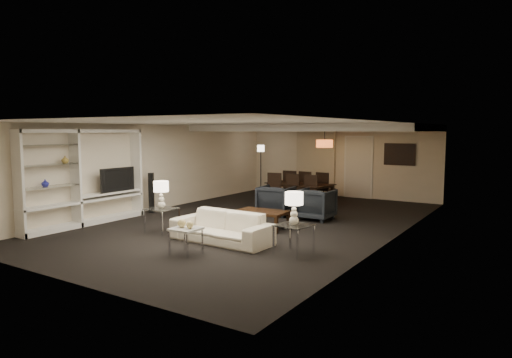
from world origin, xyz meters
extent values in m
plane|color=black|center=(0.00, 0.00, 0.00)|extent=(11.00, 11.00, 0.00)
cube|color=silver|center=(0.00, 0.00, 2.50)|extent=(7.00, 11.00, 0.02)
cube|color=beige|center=(0.00, 5.50, 1.25)|extent=(7.00, 0.02, 2.50)
cube|color=beige|center=(0.00, -5.50, 1.25)|extent=(7.00, 0.02, 2.50)
cube|color=beige|center=(-3.50, 0.00, 1.25)|extent=(0.02, 11.00, 2.50)
cube|color=beige|center=(3.50, 0.00, 1.25)|extent=(0.02, 11.00, 2.50)
cube|color=silver|center=(0.00, 3.50, 2.40)|extent=(7.00, 4.00, 0.20)
cube|color=beige|center=(-0.90, 5.42, 1.20)|extent=(1.50, 0.12, 2.40)
cube|color=silver|center=(0.70, 5.47, 1.05)|extent=(0.90, 0.05, 2.10)
cube|color=#142D38|center=(2.10, 5.46, 1.55)|extent=(0.95, 0.04, 0.65)
cylinder|color=#D8591E|center=(0.30, 3.50, 1.92)|extent=(0.52, 0.52, 0.24)
imported|color=beige|center=(0.56, -2.21, 0.32)|extent=(2.22, 0.94, 0.64)
imported|color=black|center=(-0.04, 1.09, 0.41)|extent=(0.97, 0.99, 0.81)
imported|color=black|center=(1.16, 1.09, 0.41)|extent=(0.88, 0.91, 0.81)
sphere|color=tan|center=(0.46, -3.31, 0.58)|extent=(0.16, 0.16, 0.16)
sphere|color=tan|center=(0.66, -3.31, 0.57)|extent=(0.14, 0.14, 0.14)
imported|color=black|center=(-3.28, -1.71, 1.06)|extent=(1.07, 0.14, 0.61)
imported|color=#23279B|center=(-3.31, -3.65, 1.15)|extent=(0.16, 0.16, 0.17)
imported|color=#AC8D39|center=(-3.31, -3.12, 1.65)|extent=(0.17, 0.17, 0.17)
cube|color=black|center=(-3.20, -0.50, 0.57)|extent=(0.16, 0.16, 1.14)
imported|color=black|center=(-0.24, 2.85, 0.35)|extent=(2.10, 1.35, 0.69)
camera|label=1|loc=(6.20, -9.66, 2.31)|focal=32.00mm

